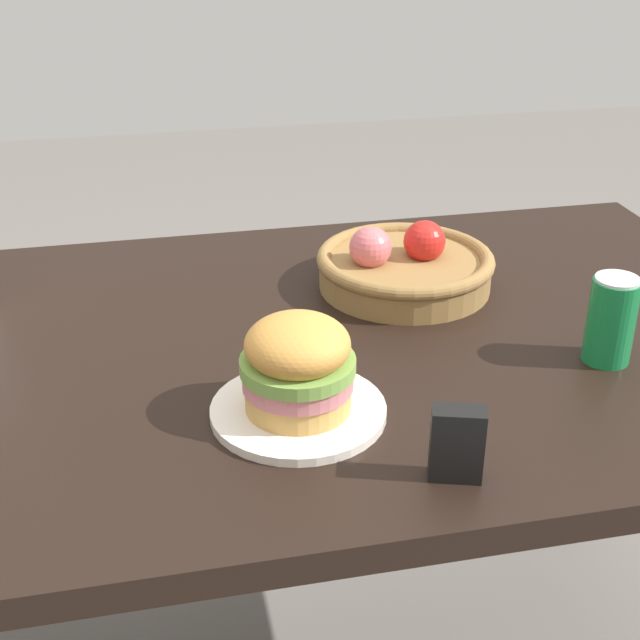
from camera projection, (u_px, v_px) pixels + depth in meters
The scene contains 6 objects.
dining_table at pixel (336, 394), 1.36m from camera, with size 1.40×0.90×0.75m.
plate at pixel (298, 411), 1.12m from camera, with size 0.22×0.22×0.01m, color silver.
sandwich at pixel (298, 364), 1.09m from camera, with size 0.14×0.14×0.13m.
soda_can at pixel (611, 320), 1.22m from camera, with size 0.07×0.07×0.13m.
fruit_basket at pixel (404, 266), 1.45m from camera, with size 0.29×0.29×0.11m.
napkin_holder at pixel (457, 444), 0.99m from camera, with size 0.06×0.03×0.09m, color black.
Camera 1 is at (-0.27, -1.12, 1.37)m, focal length 49.77 mm.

